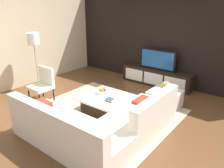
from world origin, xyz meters
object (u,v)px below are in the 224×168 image
(ottoman, at_px, (165,99))
(fruit_bowl, at_px, (103,91))
(media_console, at_px, (156,77))
(floor_lamp, at_px, (34,42))
(coffee_table, at_px, (106,104))
(decorative_ball, at_px, (166,86))
(sectional_couch, at_px, (98,126))
(television, at_px, (158,60))
(book_stack, at_px, (110,100))
(accent_chair_near, at_px, (43,82))

(ottoman, relative_size, fruit_bowl, 2.50)
(media_console, relative_size, floor_lamp, 1.35)
(coffee_table, height_order, decorative_ball, decorative_ball)
(coffee_table, bearing_deg, sectional_couch, -57.54)
(ottoman, relative_size, decorative_ball, 2.82)
(television, height_order, book_stack, television)
(television, bearing_deg, fruit_bowl, -97.29)
(book_stack, bearing_deg, media_console, 92.85)
(fruit_bowl, xyz_separation_m, book_stack, (0.40, -0.22, -0.03))
(media_console, distance_m, ottoman, 1.48)
(coffee_table, bearing_deg, television, 87.51)
(ottoman, height_order, book_stack, book_stack)
(accent_chair_near, bearing_deg, media_console, 61.40)
(sectional_couch, bearing_deg, accent_chair_near, 168.18)
(media_console, height_order, ottoman, media_console)
(accent_chair_near, height_order, decorative_ball, accent_chair_near)
(book_stack, bearing_deg, ottoman, 58.66)
(accent_chair_near, distance_m, decorative_ball, 3.06)
(accent_chair_near, relative_size, book_stack, 4.41)
(media_console, height_order, fruit_bowl, fruit_bowl)
(television, xyz_separation_m, coffee_table, (-0.10, -2.30, -0.60))
(ottoman, bearing_deg, book_stack, -121.34)
(coffee_table, bearing_deg, floor_lamp, -177.99)
(coffee_table, height_order, ottoman, ottoman)
(media_console, relative_size, ottoman, 3.12)
(television, xyz_separation_m, ottoman, (0.86, -1.21, -0.60))
(coffee_table, distance_m, fruit_bowl, 0.31)
(floor_lamp, height_order, decorative_ball, floor_lamp)
(coffee_table, height_order, fruit_bowl, fruit_bowl)
(fruit_bowl, bearing_deg, television, 82.71)
(television, bearing_deg, book_stack, -87.16)
(television, xyz_separation_m, book_stack, (0.12, -2.42, -0.39))
(floor_lamp, bearing_deg, fruit_bowl, 4.66)
(media_console, bearing_deg, accent_chair_near, -122.54)
(sectional_couch, relative_size, fruit_bowl, 8.49)
(ottoman, bearing_deg, coffee_table, -131.34)
(coffee_table, bearing_deg, book_stack, -28.96)
(fruit_bowl, bearing_deg, ottoman, 40.94)
(accent_chair_near, height_order, ottoman, accent_chair_near)
(ottoman, relative_size, book_stack, 3.55)
(floor_lamp, bearing_deg, ottoman, 18.85)
(ottoman, xyz_separation_m, book_stack, (-0.74, -1.21, 0.21))
(television, distance_m, sectional_couch, 3.33)
(ottoman, height_order, decorative_ball, decorative_ball)
(accent_chair_near, height_order, floor_lamp, floor_lamp)
(floor_lamp, bearing_deg, sectional_couch, -15.67)
(media_console, distance_m, book_stack, 2.43)
(sectional_couch, distance_m, decorative_ball, 2.08)
(sectional_couch, bearing_deg, coffee_table, 122.46)
(sectional_couch, xyz_separation_m, book_stack, (-0.39, 0.83, 0.12))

